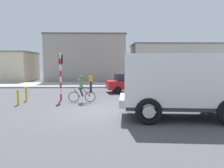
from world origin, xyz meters
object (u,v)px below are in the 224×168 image
(traffic_light_pole, at_px, (61,70))
(car_white_mid, at_px, (130,83))
(cyclist, at_px, (82,89))
(car_red_near, at_px, (175,85))
(bollard_far, at_px, (26,94))
(truck_foreground, at_px, (182,82))
(pedestrian_near_kerb, at_px, (91,82))
(bollard_near, at_px, (18,97))

(traffic_light_pole, bearing_deg, car_white_mid, 37.40)
(cyclist, bearing_deg, car_red_near, 20.58)
(car_red_near, distance_m, bollard_far, 10.71)
(car_red_near, xyz_separation_m, car_white_mid, (-3.22, 2.33, 0.00))
(truck_foreground, height_order, traffic_light_pole, traffic_light_pole)
(pedestrian_near_kerb, bearing_deg, bollard_far, -127.02)
(traffic_light_pole, height_order, bollard_near, traffic_light_pole)
(truck_foreground, xyz_separation_m, traffic_light_pole, (-6.50, 5.30, 0.40))
(truck_foreground, height_order, car_white_mid, truck_foreground)
(truck_foreground, xyz_separation_m, bollard_near, (-8.71, 3.45, -1.22))
(car_red_near, bearing_deg, traffic_light_pole, -169.38)
(car_white_mid, distance_m, bollard_far, 8.50)
(traffic_light_pole, bearing_deg, car_red_near, 10.62)
(cyclist, relative_size, car_white_mid, 0.41)
(cyclist, xyz_separation_m, car_red_near, (6.79, 2.55, -0.05))
(pedestrian_near_kerb, distance_m, bollard_near, 7.67)
(car_white_mid, relative_size, bollard_far, 4.68)
(bollard_near, height_order, bollard_far, same)
(truck_foreground, distance_m, bollard_far, 10.04)
(car_red_near, bearing_deg, bollard_far, -169.18)
(pedestrian_near_kerb, bearing_deg, bollard_near, -120.70)
(car_red_near, bearing_deg, truck_foreground, -104.77)
(pedestrian_near_kerb, height_order, bollard_near, pedestrian_near_kerb)
(bollard_near, xyz_separation_m, bollard_far, (0.00, 1.40, 0.00))
(car_white_mid, height_order, pedestrian_near_kerb, pedestrian_near_kerb)
(car_red_near, distance_m, bollard_near, 11.06)
(truck_foreground, relative_size, traffic_light_pole, 1.76)
(traffic_light_pole, relative_size, bollard_near, 3.56)
(car_white_mid, bearing_deg, car_red_near, -35.89)
(car_white_mid, height_order, bollard_far, car_white_mid)
(traffic_light_pole, xyz_separation_m, pedestrian_near_kerb, (1.70, 4.73, -1.22))
(cyclist, bearing_deg, truck_foreground, -40.83)
(bollard_far, bearing_deg, truck_foreground, -29.09)
(traffic_light_pole, xyz_separation_m, bollard_far, (-2.21, -0.45, -1.62))
(car_red_near, xyz_separation_m, pedestrian_near_kerb, (-6.61, 3.17, 0.03))
(car_white_mid, relative_size, pedestrian_near_kerb, 2.60)
(pedestrian_near_kerb, bearing_deg, cyclist, -91.86)
(truck_foreground, distance_m, traffic_light_pole, 8.39)
(bollard_near, bearing_deg, bollard_far, 90.00)
(car_red_near, bearing_deg, car_white_mid, 144.11)
(cyclist, xyz_separation_m, car_white_mid, (3.57, 4.88, -0.05))
(car_red_near, bearing_deg, pedestrian_near_kerb, 154.34)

